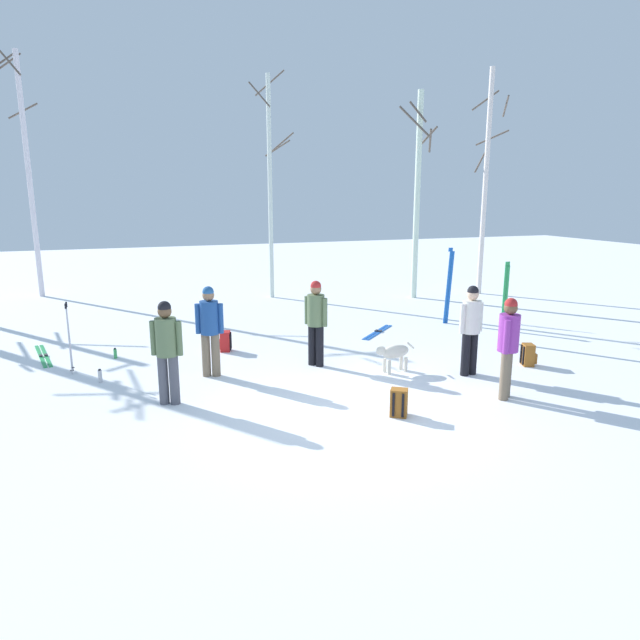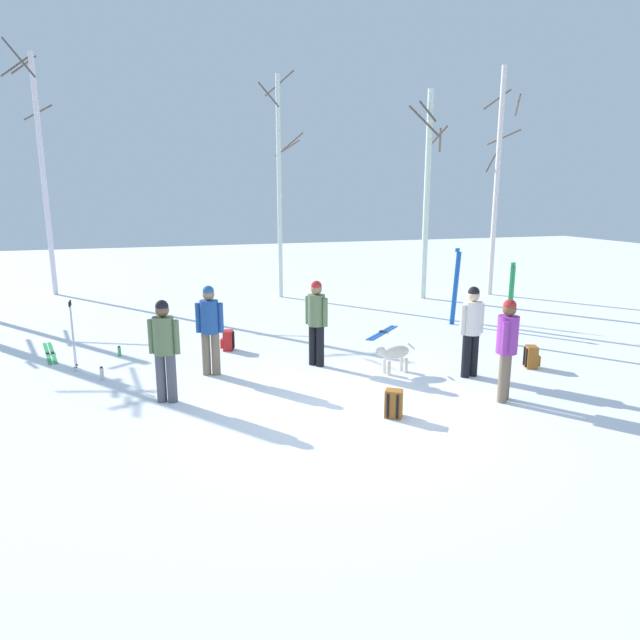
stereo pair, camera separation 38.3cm
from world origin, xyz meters
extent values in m
plane|color=white|center=(0.00, 0.00, 0.00)|extent=(60.00, 60.00, 0.00)
cylinder|color=black|center=(3.04, 1.05, 0.41)|extent=(0.16, 0.16, 0.82)
cylinder|color=black|center=(2.86, 1.03, 0.41)|extent=(0.16, 0.16, 0.82)
cylinder|color=silver|center=(2.95, 1.04, 1.13)|extent=(0.34, 0.34, 0.62)
sphere|color=beige|center=(2.95, 1.04, 1.55)|extent=(0.22, 0.22, 0.22)
sphere|color=black|center=(2.95, 1.04, 1.61)|extent=(0.21, 0.21, 0.21)
cylinder|color=silver|center=(3.16, 1.06, 1.11)|extent=(0.10, 0.10, 0.56)
cylinder|color=silver|center=(2.74, 1.01, 1.11)|extent=(0.10, 0.10, 0.56)
cylinder|color=#72604C|center=(-1.57, 2.58, 0.41)|extent=(0.16, 0.16, 0.82)
cylinder|color=#72604C|center=(-1.75, 2.63, 0.41)|extent=(0.16, 0.16, 0.82)
cylinder|color=#1E478C|center=(-1.66, 2.61, 1.13)|extent=(0.34, 0.34, 0.62)
sphere|color=#997051|center=(-1.66, 2.61, 1.55)|extent=(0.22, 0.22, 0.22)
sphere|color=#265999|center=(-1.66, 2.61, 1.61)|extent=(0.21, 0.21, 0.21)
cylinder|color=#1E478C|center=(-1.46, 2.55, 1.11)|extent=(0.10, 0.10, 0.56)
cylinder|color=#1E478C|center=(-1.86, 2.66, 1.11)|extent=(0.10, 0.10, 0.56)
cylinder|color=#4C4C56|center=(-2.45, 1.36, 0.41)|extent=(0.16, 0.16, 0.82)
cylinder|color=#4C4C56|center=(-2.62, 1.43, 0.41)|extent=(0.16, 0.16, 0.82)
cylinder|color=#566B47|center=(-2.53, 1.39, 1.13)|extent=(0.34, 0.34, 0.62)
sphere|color=brown|center=(-2.53, 1.39, 1.55)|extent=(0.22, 0.22, 0.22)
sphere|color=black|center=(-2.53, 1.39, 1.61)|extent=(0.21, 0.21, 0.21)
cylinder|color=#566B47|center=(-2.34, 1.31, 1.11)|extent=(0.10, 0.10, 0.56)
cylinder|color=#566B47|center=(-2.73, 1.47, 1.11)|extent=(0.10, 0.10, 0.56)
cylinder|color=#72604C|center=(2.74, -0.30, 0.41)|extent=(0.16, 0.16, 0.82)
cylinder|color=#72604C|center=(2.87, -0.17, 0.41)|extent=(0.16, 0.16, 0.82)
cylinder|color=purple|center=(2.80, -0.24, 1.13)|extent=(0.34, 0.34, 0.62)
sphere|color=brown|center=(2.80, -0.24, 1.55)|extent=(0.22, 0.22, 0.22)
sphere|color=#B22626|center=(2.80, -0.24, 1.61)|extent=(0.21, 0.21, 0.21)
cylinder|color=purple|center=(2.65, -0.38, 1.11)|extent=(0.10, 0.10, 0.56)
cylinder|color=purple|center=(2.95, -0.09, 1.11)|extent=(0.10, 0.10, 0.56)
cylinder|color=black|center=(0.47, 2.50, 0.41)|extent=(0.16, 0.16, 0.82)
cylinder|color=black|center=(0.36, 2.64, 0.41)|extent=(0.16, 0.16, 0.82)
cylinder|color=#566B47|center=(0.42, 2.57, 1.13)|extent=(0.34, 0.34, 0.62)
sphere|color=#997051|center=(0.42, 2.57, 1.55)|extent=(0.22, 0.22, 0.22)
sphere|color=#B22626|center=(0.42, 2.57, 1.61)|extent=(0.21, 0.21, 0.21)
cylinder|color=#566B47|center=(0.54, 2.40, 1.11)|extent=(0.10, 0.10, 0.56)
cylinder|color=#566B47|center=(0.29, 2.74, 1.11)|extent=(0.10, 0.10, 0.56)
ellipsoid|color=beige|center=(1.71, 1.65, 0.41)|extent=(0.63, 0.31, 0.26)
sphere|color=beige|center=(1.38, 1.60, 0.48)|extent=(0.18, 0.18, 0.18)
ellipsoid|color=beige|center=(1.32, 1.59, 0.46)|extent=(0.11, 0.07, 0.06)
cylinder|color=beige|center=(2.06, 1.71, 0.49)|extent=(0.19, 0.06, 0.17)
cylinder|color=beige|center=(1.53, 1.55, 0.14)|extent=(0.07, 0.07, 0.28)
cylinder|color=beige|center=(1.51, 1.70, 0.14)|extent=(0.07, 0.07, 0.28)
cylinder|color=beige|center=(1.92, 1.61, 0.14)|extent=(0.07, 0.07, 0.28)
cylinder|color=beige|center=(1.90, 1.76, 0.14)|extent=(0.07, 0.07, 0.28)
cube|color=blue|center=(4.97, 4.95, 0.95)|extent=(0.17, 0.03, 1.91)
cube|color=blue|center=(4.97, 4.95, 1.95)|extent=(0.06, 0.02, 0.10)
cube|color=blue|center=(4.91, 4.95, 0.95)|extent=(0.17, 0.03, 1.91)
cube|color=blue|center=(4.91, 4.95, 1.95)|extent=(0.06, 0.02, 0.10)
cube|color=green|center=(5.05, 2.82, 0.89)|extent=(0.08, 0.02, 1.78)
cube|color=green|center=(5.05, 2.82, 1.82)|extent=(0.06, 0.02, 0.10)
cube|color=green|center=(5.11, 2.82, 0.89)|extent=(0.08, 0.02, 1.78)
cube|color=green|center=(5.11, 2.82, 1.82)|extent=(0.06, 0.02, 0.10)
cube|color=blue|center=(2.79, 4.59, 0.01)|extent=(1.25, 1.21, 0.02)
cube|color=#333338|center=(2.83, 4.63, 0.03)|extent=(0.13, 0.13, 0.03)
cube|color=blue|center=(2.72, 4.67, 0.01)|extent=(1.25, 1.21, 0.02)
cube|color=#333338|center=(2.76, 4.70, 0.03)|extent=(0.13, 0.13, 0.03)
cube|color=green|center=(-4.87, 5.13, 0.01)|extent=(0.45, 1.88, 0.02)
cube|color=#333338|center=(-4.86, 5.08, 0.03)|extent=(0.09, 0.13, 0.03)
cube|color=green|center=(-4.77, 5.15, 0.01)|extent=(0.45, 1.88, 0.02)
cube|color=#333338|center=(-4.76, 5.10, 0.03)|extent=(0.09, 0.13, 0.03)
cylinder|color=#B2B2BC|center=(-4.16, 3.80, 0.63)|extent=(0.02, 0.10, 1.27)
cylinder|color=black|center=(-4.16, 3.80, 1.32)|extent=(0.04, 0.04, 0.10)
cylinder|color=black|center=(-4.16, 3.80, 0.07)|extent=(0.07, 0.07, 0.01)
cylinder|color=#B2B2BC|center=(-4.16, 3.63, 0.63)|extent=(0.02, 0.10, 1.27)
cylinder|color=black|center=(-4.16, 3.63, 1.32)|extent=(0.04, 0.04, 0.10)
cylinder|color=black|center=(-4.16, 3.63, 0.07)|extent=(0.07, 0.07, 0.01)
cube|color=red|center=(-1.10, 4.23, 0.22)|extent=(0.27, 0.31, 0.44)
cube|color=red|center=(-1.22, 4.27, 0.15)|extent=(0.12, 0.20, 0.20)
cube|color=black|center=(-0.97, 4.26, 0.22)|extent=(0.03, 0.04, 0.37)
cube|color=black|center=(-1.01, 4.12, 0.22)|extent=(0.03, 0.04, 0.37)
cube|color=#99591E|center=(0.75, -0.34, 0.22)|extent=(0.33, 0.31, 0.44)
cube|color=#99591E|center=(0.83, -0.23, 0.15)|extent=(0.20, 0.16, 0.20)
cube|color=black|center=(0.75, -0.48, 0.22)|extent=(0.04, 0.04, 0.37)
cube|color=black|center=(0.63, -0.40, 0.22)|extent=(0.04, 0.04, 0.37)
cube|color=#99591E|center=(4.41, 1.14, 0.22)|extent=(0.28, 0.31, 0.44)
cube|color=#99591E|center=(4.53, 1.10, 0.15)|extent=(0.12, 0.20, 0.20)
cube|color=black|center=(4.28, 1.12, 0.22)|extent=(0.04, 0.04, 0.37)
cube|color=black|center=(4.33, 1.25, 0.22)|extent=(0.04, 0.04, 0.37)
cylinder|color=silver|center=(-3.63, 2.90, 0.12)|extent=(0.07, 0.07, 0.23)
cylinder|color=black|center=(-3.63, 2.90, 0.24)|extent=(0.05, 0.05, 0.02)
cylinder|color=green|center=(-3.37, 4.45, 0.10)|extent=(0.07, 0.07, 0.20)
cylinder|color=black|center=(-3.37, 4.45, 0.21)|extent=(0.04, 0.04, 0.02)
cylinder|color=silver|center=(-5.67, 12.99, 3.84)|extent=(0.17, 0.17, 7.69)
cylinder|color=brown|center=(-5.70, 13.43, 5.94)|extent=(0.90, 0.11, 0.55)
cylinder|color=brown|center=(-6.18, 13.36, 7.32)|extent=(0.80, 1.07, 0.90)
cylinder|color=brown|center=(-5.95, 13.32, 7.34)|extent=(0.73, 0.62, 0.71)
cylinder|color=brown|center=(-5.96, 12.55, 7.40)|extent=(0.95, 0.64, 1.22)
cylinder|color=silver|center=(1.55, 10.22, 3.48)|extent=(0.14, 0.14, 6.95)
cylinder|color=brown|center=(1.98, 10.55, 4.90)|extent=(0.71, 0.91, 0.70)
cylinder|color=brown|center=(1.90, 10.53, 4.78)|extent=(0.67, 0.75, 0.49)
cylinder|color=brown|center=(1.71, 10.65, 6.75)|extent=(0.91, 0.38, 0.79)
cylinder|color=brown|center=(1.20, 9.99, 6.29)|extent=(0.52, 0.74, 0.81)
cylinder|color=silver|center=(5.94, 8.58, 3.24)|extent=(0.19, 0.19, 6.47)
cylinder|color=brown|center=(6.30, 8.70, 5.10)|extent=(0.31, 0.77, 0.63)
cylinder|color=brown|center=(5.57, 8.26, 5.49)|extent=(0.72, 0.81, 0.96)
cylinder|color=brown|center=(5.76, 8.40, 5.79)|extent=(0.46, 0.45, 0.66)
cylinder|color=brown|center=(6.24, 8.42, 4.97)|extent=(0.40, 0.66, 0.66)
cylinder|color=silver|center=(8.44, 8.52, 3.64)|extent=(0.16, 0.16, 7.29)
cylinder|color=brown|center=(8.84, 8.87, 5.17)|extent=(0.74, 0.85, 0.47)
cylinder|color=brown|center=(8.54, 8.94, 6.34)|extent=(0.89, 0.27, 0.66)
cylinder|color=brown|center=(8.86, 8.29, 6.09)|extent=(0.54, 0.89, 0.54)
cylinder|color=brown|center=(8.34, 8.76, 4.37)|extent=(0.54, 0.26, 0.67)
camera|label=1|loc=(-3.14, -7.63, 3.37)|focal=31.57mm
camera|label=2|loc=(-2.78, -7.75, 3.37)|focal=31.57mm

